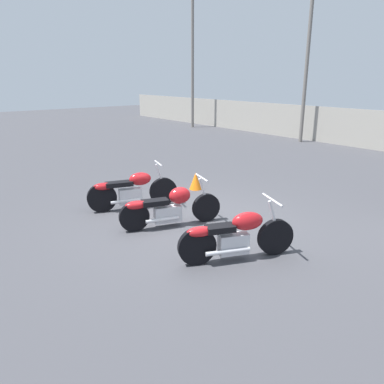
{
  "coord_description": "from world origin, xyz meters",
  "views": [
    {
      "loc": [
        5.58,
        -4.45,
        2.84
      ],
      "look_at": [
        0.0,
        -0.01,
        0.65
      ],
      "focal_mm": 35.0,
      "sensor_mm": 36.0,
      "label": 1
    }
  ],
  "objects_px": {
    "light_pole_right": "(193,48)",
    "motorcycle_slot_2": "(235,236)",
    "light_pole_left": "(309,33)",
    "motorcycle_slot_0": "(131,190)",
    "motorcycle_slot_1": "(169,207)",
    "traffic_cone_near": "(196,181)"
  },
  "relations": [
    {
      "from": "motorcycle_slot_0",
      "to": "motorcycle_slot_1",
      "type": "bearing_deg",
      "value": 20.34
    },
    {
      "from": "light_pole_right",
      "to": "traffic_cone_near",
      "type": "distance_m",
      "value": 13.53
    },
    {
      "from": "motorcycle_slot_1",
      "to": "traffic_cone_near",
      "type": "height_order",
      "value": "motorcycle_slot_1"
    },
    {
      "from": "light_pole_left",
      "to": "motorcycle_slot_1",
      "type": "xyz_separation_m",
      "value": [
        4.61,
        -10.62,
        -4.23
      ]
    },
    {
      "from": "light_pole_left",
      "to": "motorcycle_slot_1",
      "type": "relative_size",
      "value": 3.94
    },
    {
      "from": "motorcycle_slot_0",
      "to": "motorcycle_slot_2",
      "type": "distance_m",
      "value": 3.22
    },
    {
      "from": "light_pole_left",
      "to": "motorcycle_slot_2",
      "type": "bearing_deg",
      "value": -58.77
    },
    {
      "from": "motorcycle_slot_2",
      "to": "traffic_cone_near",
      "type": "bearing_deg",
      "value": 173.02
    },
    {
      "from": "motorcycle_slot_1",
      "to": "motorcycle_slot_2",
      "type": "xyz_separation_m",
      "value": [
        1.83,
        0.01,
        0.02
      ]
    },
    {
      "from": "motorcycle_slot_0",
      "to": "motorcycle_slot_1",
      "type": "distance_m",
      "value": 1.39
    },
    {
      "from": "light_pole_left",
      "to": "motorcycle_slot_2",
      "type": "xyz_separation_m",
      "value": [
        6.44,
        -10.61,
        -4.22
      ]
    },
    {
      "from": "motorcycle_slot_0",
      "to": "motorcycle_slot_1",
      "type": "relative_size",
      "value": 0.98
    },
    {
      "from": "light_pole_left",
      "to": "motorcycle_slot_0",
      "type": "height_order",
      "value": "light_pole_left"
    },
    {
      "from": "motorcycle_slot_0",
      "to": "light_pole_right",
      "type": "bearing_deg",
      "value": 154.08
    },
    {
      "from": "light_pole_right",
      "to": "motorcycle_slot_2",
      "type": "distance_m",
      "value": 17.35
    },
    {
      "from": "traffic_cone_near",
      "to": "motorcycle_slot_0",
      "type": "bearing_deg",
      "value": -82.18
    },
    {
      "from": "light_pole_left",
      "to": "traffic_cone_near",
      "type": "height_order",
      "value": "light_pole_left"
    },
    {
      "from": "light_pole_right",
      "to": "motorcycle_slot_2",
      "type": "relative_size",
      "value": 4.0
    },
    {
      "from": "motorcycle_slot_1",
      "to": "motorcycle_slot_0",
      "type": "bearing_deg",
      "value": -159.99
    },
    {
      "from": "motorcycle_slot_1",
      "to": "motorcycle_slot_2",
      "type": "distance_m",
      "value": 1.83
    },
    {
      "from": "motorcycle_slot_0",
      "to": "motorcycle_slot_2",
      "type": "bearing_deg",
      "value": 19.25
    },
    {
      "from": "light_pole_left",
      "to": "light_pole_right",
      "type": "height_order",
      "value": "light_pole_left"
    }
  ]
}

